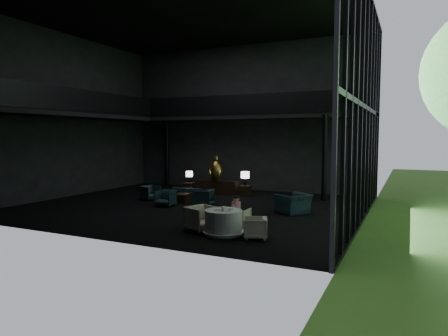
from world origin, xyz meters
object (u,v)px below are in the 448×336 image
at_px(dining_table, 223,224).
at_px(dining_chair_east, 255,228).
at_px(lounge_armchair_south, 166,198).
at_px(dining_chair_west, 201,216).
at_px(side_table_right, 245,191).
at_px(lounge_armchair_east, 204,197).
at_px(sofa, 189,192).
at_px(dining_chair_north, 238,218).
at_px(bronze_urn, 216,170).
at_px(console, 218,187).
at_px(window_armchair, 293,199).
at_px(table_lamp_left, 189,174).
at_px(coffee_table, 180,198).
at_px(table_lamp_right, 245,176).
at_px(child, 236,205).
at_px(side_table_left, 189,188).
at_px(lounge_armchair_west, 150,192).

distance_m(dining_table, dining_chair_east, 1.07).
bearing_deg(lounge_armchair_south, dining_chair_west, -47.96).
bearing_deg(side_table_right, lounge_armchair_east, -100.67).
bearing_deg(sofa, lounge_armchair_south, 88.44).
xyz_separation_m(side_table_right, dining_table, (2.32, -7.48, 0.06)).
distance_m(lounge_armchair_south, dining_chair_north, 4.98).
bearing_deg(lounge_armchair_east, bronze_urn, -169.39).
height_order(console, window_armchair, window_armchair).
xyz_separation_m(table_lamp_left, sofa, (0.99, -1.76, -0.64)).
bearing_deg(dining_chair_west, window_armchair, -1.79).
bearing_deg(sofa, coffee_table, 92.66).
bearing_deg(dining_table, dining_chair_east, -3.50).
bearing_deg(console, dining_chair_north, -58.95).
height_order(table_lamp_right, dining_chair_east, table_lamp_right).
height_order(coffee_table, child, child).
bearing_deg(side_table_right, dining_chair_west, -78.62).
height_order(table_lamp_left, dining_chair_north, table_lamp_left).
height_order(side_table_right, child, child).
bearing_deg(lounge_armchair_east, dining_chair_west, 20.46).
relative_size(side_table_left, table_lamp_left, 0.87).
bearing_deg(lounge_armchair_west, lounge_armchair_south, -107.19).
bearing_deg(dining_chair_north, sofa, -46.62).
height_order(bronze_urn, dining_chair_west, bronze_urn).
height_order(lounge_armchair_south, dining_chair_east, lounge_armchair_south).
distance_m(bronze_urn, child, 7.56).
relative_size(table_lamp_left, child, 0.97).
height_order(console, lounge_armchair_west, lounge_armchair_west).
bearing_deg(side_table_right, lounge_armchair_south, -115.93).
xyz_separation_m(window_armchair, dining_chair_east, (0.01, -4.21, -0.25)).
relative_size(bronze_urn, dining_table, 0.99).
relative_size(side_table_left, lounge_armchair_east, 0.69).
xyz_separation_m(side_table_left, side_table_right, (3.20, 0.12, 0.00)).
relative_size(bronze_urn, table_lamp_right, 1.83).
bearing_deg(coffee_table, side_table_left, 112.75).
bearing_deg(dining_chair_north, console, -59.93).
distance_m(side_table_right, lounge_armchair_west, 4.71).
height_order(lounge_armchair_south, dining_chair_west, dining_chair_west).
xyz_separation_m(table_lamp_left, child, (5.53, -6.48, -0.21)).
distance_m(bronze_urn, lounge_armchair_east, 3.44).
relative_size(window_armchair, dining_chair_west, 1.33).
bearing_deg(lounge_armchair_south, sofa, 89.73).
bearing_deg(side_table_left, dining_chair_north, -48.82).
xyz_separation_m(table_lamp_left, table_lamp_right, (3.20, 0.02, 0.07)).
height_order(table_lamp_left, dining_chair_west, table_lamp_left).
height_order(lounge_armchair_east, child, child).
bearing_deg(child, dining_chair_west, 44.25).
relative_size(lounge_armchair_south, window_armchair, 0.58).
bearing_deg(side_table_left, bronze_urn, 1.76).
bearing_deg(dining_chair_north, bronze_urn, -59.22).
bearing_deg(coffee_table, dining_chair_east, -40.60).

